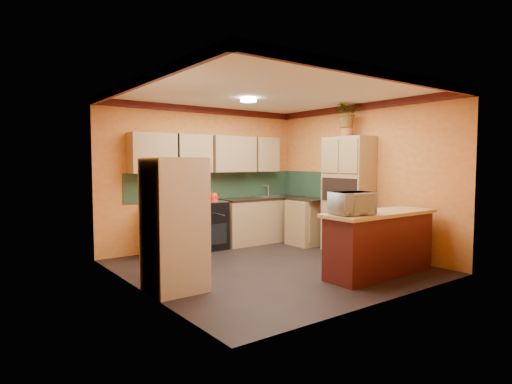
# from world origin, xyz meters

# --- Properties ---
(room_shell) EXTENTS (4.24, 4.24, 2.72)m
(room_shell) POSITION_xyz_m (0.02, 0.28, 2.09)
(room_shell) COLOR black
(room_shell) RESTS_ON ground
(base_cabinets_back) EXTENTS (3.65, 0.60, 0.88)m
(base_cabinets_back) POSITION_xyz_m (0.54, 1.80, 0.44)
(base_cabinets_back) COLOR tan
(base_cabinets_back) RESTS_ON ground
(countertop_back) EXTENTS (3.65, 0.62, 0.04)m
(countertop_back) POSITION_xyz_m (0.54, 1.80, 0.90)
(countertop_back) COLOR black
(countertop_back) RESTS_ON base_cabinets_back
(stove) EXTENTS (0.58, 0.58, 0.91)m
(stove) POSITION_xyz_m (-0.08, 1.80, 0.46)
(stove) COLOR black
(stove) RESTS_ON ground
(kettle) EXTENTS (0.17, 0.17, 0.18)m
(kettle) POSITION_xyz_m (0.02, 1.75, 1.00)
(kettle) COLOR red
(kettle) RESTS_ON stove
(sink) EXTENTS (0.48, 0.40, 0.03)m
(sink) POSITION_xyz_m (1.32, 1.80, 0.94)
(sink) COLOR silver
(sink) RESTS_ON countertop_back
(base_cabinets_right) EXTENTS (0.60, 0.80, 0.88)m
(base_cabinets_right) POSITION_xyz_m (1.80, 1.03, 0.44)
(base_cabinets_right) COLOR tan
(base_cabinets_right) RESTS_ON ground
(countertop_right) EXTENTS (0.62, 0.80, 0.04)m
(countertop_right) POSITION_xyz_m (1.80, 1.03, 0.90)
(countertop_right) COLOR black
(countertop_right) RESTS_ON base_cabinets_right
(fridge) EXTENTS (0.68, 0.66, 1.70)m
(fridge) POSITION_xyz_m (-1.75, -0.23, 0.85)
(fridge) COLOR silver
(fridge) RESTS_ON ground
(pantry) EXTENTS (0.48, 0.90, 2.10)m
(pantry) POSITION_xyz_m (1.85, 0.07, 1.05)
(pantry) COLOR tan
(pantry) RESTS_ON ground
(fern_pot) EXTENTS (0.22, 0.22, 0.16)m
(fern_pot) POSITION_xyz_m (1.85, 0.12, 2.18)
(fern_pot) COLOR #965524
(fern_pot) RESTS_ON pantry
(fern) EXTENTS (0.60, 0.56, 0.53)m
(fern) POSITION_xyz_m (1.85, 0.12, 2.53)
(fern) COLOR tan
(fern) RESTS_ON fern_pot
(breakfast_bar) EXTENTS (1.80, 0.55, 0.88)m
(breakfast_bar) POSITION_xyz_m (0.98, -1.31, 0.44)
(breakfast_bar) COLOR #551316
(breakfast_bar) RESTS_ON ground
(bar_top) EXTENTS (1.90, 0.65, 0.05)m
(bar_top) POSITION_xyz_m (0.98, -1.31, 0.91)
(bar_top) COLOR tan
(bar_top) RESTS_ON breakfast_bar
(microwave) EXTENTS (0.60, 0.45, 0.31)m
(microwave) POSITION_xyz_m (0.37, -1.31, 1.08)
(microwave) COLOR silver
(microwave) RESTS_ON bar_top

